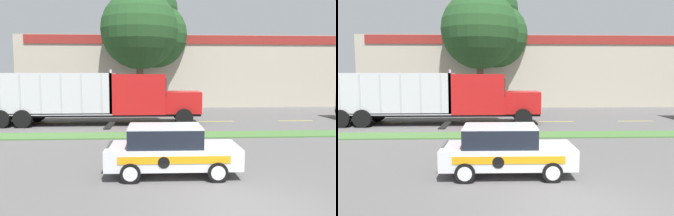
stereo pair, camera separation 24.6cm
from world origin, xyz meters
The scene contains 11 objects.
ground_plane centered at (0.00, 0.00, 0.00)m, with size 600.00×600.00×0.00m, color #5B5959.
grass_verge centered at (0.00, 9.44, 0.03)m, with size 120.00×1.69×0.06m, color #477538.
centre_line_3 centered at (-8.70, 14.28, 0.00)m, with size 2.40×0.14×0.01m, color yellow.
centre_line_4 centered at (-3.30, 14.28, 0.00)m, with size 2.40×0.14×0.01m, color yellow.
centre_line_5 centered at (2.10, 14.28, 0.00)m, with size 2.40×0.14×0.01m, color yellow.
centre_line_6 centered at (7.50, 14.28, 0.00)m, with size 2.40×0.14×0.01m, color yellow.
dump_truck_lead centered at (-4.14, 13.53, 1.63)m, with size 12.56×2.82×3.42m.
rally_car centered at (-1.65, 2.95, 0.80)m, with size 4.14×1.87×1.60m.
store_building_backdrop centered at (4.21, 29.20, 3.36)m, with size 37.56×12.10×6.72m.
tree_behind_centre centered at (-1.87, 23.56, 7.28)m, with size 6.02×6.02×11.21m.
tree_behind_right centered at (-3.21, 21.69, 7.58)m, with size 6.73×6.73×11.96m.
Camera 1 is at (-2.24, -7.15, 3.20)m, focal length 35.00 mm.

